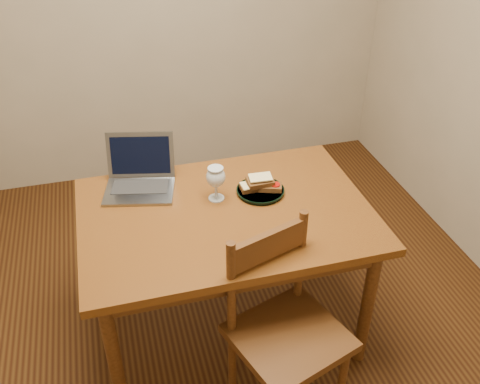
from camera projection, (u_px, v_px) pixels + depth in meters
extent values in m
cube|color=black|center=(216.00, 319.00, 2.86)|extent=(3.20, 3.20, 0.02)
cube|color=#4F210D|center=(226.00, 215.00, 2.41)|extent=(1.30, 0.90, 0.04)
cylinder|color=#361D0B|center=(115.00, 361.00, 2.20)|extent=(0.06, 0.06, 0.70)
cylinder|color=#361D0B|center=(367.00, 306.00, 2.45)|extent=(0.06, 0.06, 0.70)
cylinder|color=#361D0B|center=(104.00, 248.00, 2.79)|extent=(0.06, 0.06, 0.70)
cylinder|color=#361D0B|center=(308.00, 213.00, 3.04)|extent=(0.06, 0.06, 0.70)
cube|color=#361D0B|center=(289.00, 338.00, 2.18)|extent=(0.54, 0.52, 0.04)
cube|color=#361D0B|center=(268.00, 245.00, 2.08)|extent=(0.34, 0.14, 0.12)
cylinder|color=black|center=(260.00, 191.00, 2.51)|extent=(0.23, 0.23, 0.02)
cube|color=slate|center=(139.00, 192.00, 2.51)|extent=(0.36, 0.29, 0.01)
cube|color=slate|center=(140.00, 155.00, 2.57)|extent=(0.33, 0.14, 0.22)
cube|color=black|center=(140.00, 155.00, 2.57)|extent=(0.29, 0.11, 0.18)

